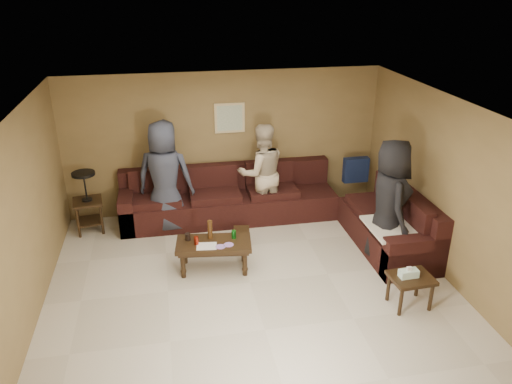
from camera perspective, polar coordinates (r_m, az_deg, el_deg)
The scene contains 10 objects.
room at distance 6.33m, azimuth -0.78°, elevation 2.29°, with size 5.60×5.50×2.50m.
sectional_sofa at distance 8.38m, azimuth 2.93°, elevation -2.13°, with size 4.65×2.90×0.97m.
coffee_table at distance 7.23m, azimuth -4.88°, elevation -6.17°, with size 1.13×0.66×0.73m.
end_table_left at distance 8.64m, azimuth -18.73°, elevation -0.96°, with size 0.52×0.52×1.05m.
side_table_right at distance 6.76m, azimuth 17.25°, elevation -9.60°, with size 0.55×0.46×0.58m.
waste_bin at distance 7.92m, azimuth -1.66°, elevation -5.19°, with size 0.25×0.25×0.30m, color black.
wall_art at distance 8.66m, azimuth -3.03°, elevation 8.45°, with size 0.52×0.04×0.52m.
person_left at distance 8.25m, azimuth -10.38°, elevation 1.71°, with size 0.92×0.60×1.88m, color #2E3240.
person_middle at distance 8.48m, azimuth 0.65°, elevation 2.18°, with size 0.84×0.65×1.72m, color #BFAC8E.
person_right at distance 7.49m, azimuth 14.99°, elevation -1.06°, with size 0.92×0.60×1.87m, color black.
Camera 1 is at (-1.02, -5.80, 3.97)m, focal length 35.00 mm.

